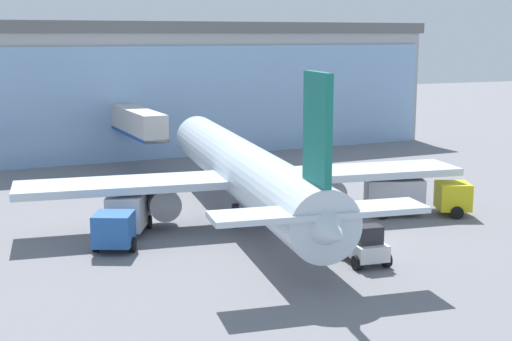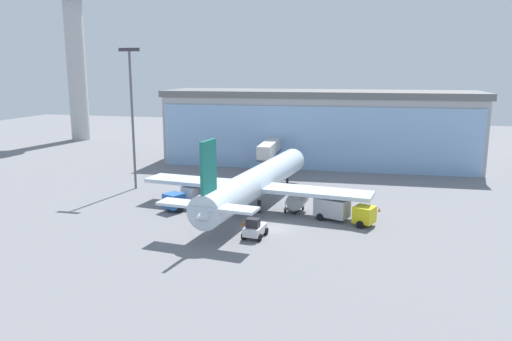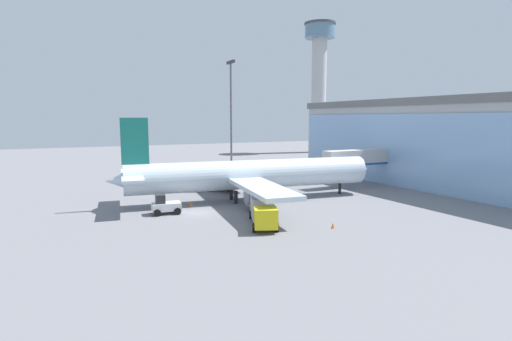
{
  "view_description": "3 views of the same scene",
  "coord_description": "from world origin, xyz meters",
  "px_view_note": "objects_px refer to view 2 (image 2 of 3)",
  "views": [
    {
      "loc": [
        -21.17,
        -37.16,
        12.67
      ],
      "look_at": [
        -2.13,
        9.91,
        2.97
      ],
      "focal_mm": 50.0,
      "sensor_mm": 36.0,
      "label": 1
    },
    {
      "loc": [
        11.89,
        -54.04,
        18.13
      ],
      "look_at": [
        -4.34,
        9.63,
        4.66
      ],
      "focal_mm": 35.0,
      "sensor_mm": 36.0,
      "label": 2
    },
    {
      "loc": [
        43.61,
        -13.43,
        10.85
      ],
      "look_at": [
        -0.96,
        7.69,
        4.38
      ],
      "focal_mm": 28.0,
      "sensor_mm": 36.0,
      "label": 3
    }
  ],
  "objects_px": {
    "catering_truck": "(190,196)",
    "fuel_truck": "(342,210)",
    "pushback_tug": "(255,229)",
    "jet_bridge": "(271,148)",
    "baggage_cart": "(294,208)",
    "airplane": "(256,182)",
    "apron_light_mast": "(132,108)",
    "control_tower": "(75,42)",
    "safety_cone_nose": "(243,223)",
    "safety_cone_wingtip": "(379,209)"
  },
  "relations": [
    {
      "from": "airplane",
      "to": "baggage_cart",
      "type": "xyz_separation_m",
      "value": [
        5.18,
        -0.56,
        -2.93
      ]
    },
    {
      "from": "apron_light_mast",
      "to": "catering_truck",
      "type": "bearing_deg",
      "value": -32.45
    },
    {
      "from": "safety_cone_nose",
      "to": "apron_light_mast",
      "type": "bearing_deg",
      "value": 146.62
    },
    {
      "from": "fuel_truck",
      "to": "pushback_tug",
      "type": "height_order",
      "value": "fuel_truck"
    },
    {
      "from": "apron_light_mast",
      "to": "fuel_truck",
      "type": "distance_m",
      "value": 35.31
    },
    {
      "from": "airplane",
      "to": "safety_cone_wingtip",
      "type": "bearing_deg",
      "value": -76.02
    },
    {
      "from": "airplane",
      "to": "safety_cone_nose",
      "type": "relative_size",
      "value": 65.8
    },
    {
      "from": "fuel_truck",
      "to": "pushback_tug",
      "type": "distance_m",
      "value": 11.95
    },
    {
      "from": "apron_light_mast",
      "to": "safety_cone_nose",
      "type": "relative_size",
      "value": 38.32
    },
    {
      "from": "catering_truck",
      "to": "pushback_tug",
      "type": "xyz_separation_m",
      "value": [
        11.49,
        -9.96,
        -0.49
      ]
    },
    {
      "from": "airplane",
      "to": "pushback_tug",
      "type": "height_order",
      "value": "airplane"
    },
    {
      "from": "jet_bridge",
      "to": "airplane",
      "type": "height_order",
      "value": "airplane"
    },
    {
      "from": "fuel_truck",
      "to": "safety_cone_nose",
      "type": "distance_m",
      "value": 12.07
    },
    {
      "from": "safety_cone_wingtip",
      "to": "pushback_tug",
      "type": "bearing_deg",
      "value": -133.65
    },
    {
      "from": "baggage_cart",
      "to": "pushback_tug",
      "type": "bearing_deg",
      "value": -175.24
    },
    {
      "from": "catering_truck",
      "to": "safety_cone_wingtip",
      "type": "xyz_separation_m",
      "value": [
        24.6,
        3.78,
        -1.19
      ]
    },
    {
      "from": "baggage_cart",
      "to": "fuel_truck",
      "type": "bearing_deg",
      "value": -97.84
    },
    {
      "from": "baggage_cart",
      "to": "pushback_tug",
      "type": "xyz_separation_m",
      "value": [
        -2.43,
        -11.06,
        0.47
      ]
    },
    {
      "from": "jet_bridge",
      "to": "pushback_tug",
      "type": "xyz_separation_m",
      "value": [
        5.65,
        -33.34,
        -3.51
      ]
    },
    {
      "from": "control_tower",
      "to": "safety_cone_wingtip",
      "type": "xyz_separation_m",
      "value": [
        76.07,
        -49.59,
        -24.45
      ]
    },
    {
      "from": "control_tower",
      "to": "airplane",
      "type": "height_order",
      "value": "control_tower"
    },
    {
      "from": "catering_truck",
      "to": "pushback_tug",
      "type": "height_order",
      "value": "catering_truck"
    },
    {
      "from": "pushback_tug",
      "to": "safety_cone_nose",
      "type": "xyz_separation_m",
      "value": [
        -2.4,
        3.69,
        -0.7
      ]
    },
    {
      "from": "apron_light_mast",
      "to": "fuel_truck",
      "type": "xyz_separation_m",
      "value": [
        32.24,
        -9.47,
        -10.86
      ]
    },
    {
      "from": "baggage_cart",
      "to": "pushback_tug",
      "type": "distance_m",
      "value": 11.33
    },
    {
      "from": "safety_cone_wingtip",
      "to": "airplane",
      "type": "bearing_deg",
      "value": -172.37
    },
    {
      "from": "catering_truck",
      "to": "fuel_truck",
      "type": "relative_size",
      "value": 0.99
    },
    {
      "from": "fuel_truck",
      "to": "safety_cone_nose",
      "type": "xyz_separation_m",
      "value": [
        -11.17,
        -4.41,
        -1.19
      ]
    },
    {
      "from": "fuel_truck",
      "to": "baggage_cart",
      "type": "xyz_separation_m",
      "value": [
        -6.34,
        2.96,
        -0.97
      ]
    },
    {
      "from": "jet_bridge",
      "to": "catering_truck",
      "type": "height_order",
      "value": "jet_bridge"
    },
    {
      "from": "jet_bridge",
      "to": "apron_light_mast",
      "type": "height_order",
      "value": "apron_light_mast"
    },
    {
      "from": "jet_bridge",
      "to": "safety_cone_nose",
      "type": "distance_m",
      "value": 30.12
    },
    {
      "from": "control_tower",
      "to": "pushback_tug",
      "type": "distance_m",
      "value": 92.4
    },
    {
      "from": "catering_truck",
      "to": "jet_bridge",
      "type": "bearing_deg",
      "value": -169.95
    },
    {
      "from": "fuel_truck",
      "to": "safety_cone_nose",
      "type": "height_order",
      "value": "fuel_truck"
    },
    {
      "from": "control_tower",
      "to": "fuel_truck",
      "type": "distance_m",
      "value": 93.47
    },
    {
      "from": "catering_truck",
      "to": "pushback_tug",
      "type": "distance_m",
      "value": 15.21
    },
    {
      "from": "airplane",
      "to": "safety_cone_nose",
      "type": "bearing_deg",
      "value": -171.14
    },
    {
      "from": "airplane",
      "to": "baggage_cart",
      "type": "relative_size",
      "value": 11.5
    },
    {
      "from": "apron_light_mast",
      "to": "baggage_cart",
      "type": "height_order",
      "value": "apron_light_mast"
    },
    {
      "from": "control_tower",
      "to": "airplane",
      "type": "xyz_separation_m",
      "value": [
        60.21,
        -51.71,
        -21.29
      ]
    },
    {
      "from": "airplane",
      "to": "pushback_tug",
      "type": "bearing_deg",
      "value": -160.36
    },
    {
      "from": "control_tower",
      "to": "catering_truck",
      "type": "distance_m",
      "value": 77.71
    },
    {
      "from": "apron_light_mast",
      "to": "safety_cone_wingtip",
      "type": "relative_size",
      "value": 38.32
    },
    {
      "from": "jet_bridge",
      "to": "airplane",
      "type": "distance_m",
      "value": 21.94
    },
    {
      "from": "control_tower",
      "to": "apron_light_mast",
      "type": "height_order",
      "value": "control_tower"
    },
    {
      "from": "control_tower",
      "to": "catering_truck",
      "type": "relative_size",
      "value": 5.32
    },
    {
      "from": "pushback_tug",
      "to": "jet_bridge",
      "type": "bearing_deg",
      "value": 14.45
    },
    {
      "from": "jet_bridge",
      "to": "apron_light_mast",
      "type": "distance_m",
      "value": 25.05
    },
    {
      "from": "jet_bridge",
      "to": "fuel_truck",
      "type": "xyz_separation_m",
      "value": [
        14.42,
        -25.24,
        -3.02
      ]
    }
  ]
}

